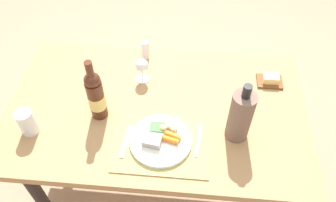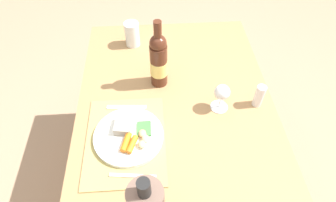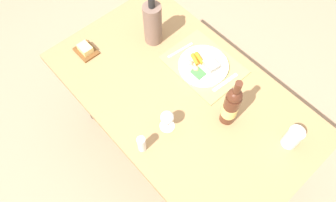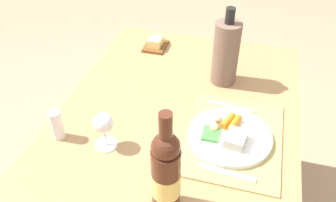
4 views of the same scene
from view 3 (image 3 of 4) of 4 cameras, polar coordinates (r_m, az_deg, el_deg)
The scene contains 12 objects.
ground_plane at distance 2.39m, azimuth 1.78°, elevation -7.84°, with size 8.00×8.00×0.00m, color tan.
dining_table at distance 1.79m, azimuth 2.35°, elevation -0.02°, with size 1.46×0.87×0.76m.
placemat at distance 1.82m, azimuth 6.37°, elevation 6.41°, with size 0.42×0.32×0.01m, color tan.
dinner_plate at distance 1.80m, azimuth 6.27°, elevation 6.30°, with size 0.28×0.28×0.05m.
fork at distance 1.76m, azimuth 10.13°, elevation 3.28°, with size 0.02×0.17×0.01m, color silver.
knife at distance 1.87m, azimuth 2.20°, elevation 9.00°, with size 0.01×0.17×0.01m, color silver.
salt_shaker at distance 1.53m, azimuth -4.70°, elevation -7.62°, with size 0.04×0.04×0.11m, color white.
cooler_bottle at distance 1.83m, azimuth -2.73°, elevation 13.59°, with size 0.10×0.10×0.32m.
water_tumbler at distance 1.64m, azimuth 21.19°, elevation -6.19°, with size 0.08×0.08×0.13m.
wine_bottle at distance 1.55m, azimuth 11.14°, elevation -0.84°, with size 0.08×0.08×0.33m.
wine_glass at distance 1.54m, azimuth -0.15°, elevation -3.06°, with size 0.08×0.08×0.13m.
butter_dish at distance 1.91m, azimuth -14.42°, elevation 8.82°, with size 0.13×0.10×0.05m.
Camera 3 is at (-0.60, 0.64, 2.23)m, focal length 34.31 mm.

